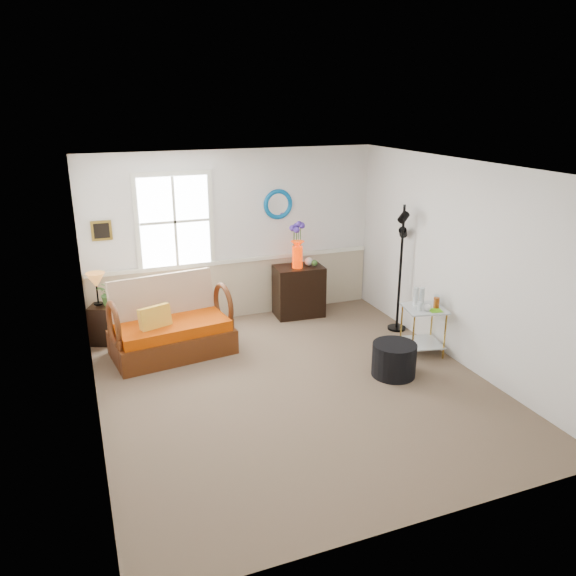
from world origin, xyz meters
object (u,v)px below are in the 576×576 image
object	(u,v)px
cabinet	(299,291)
ottoman	(394,360)
lamp_stand	(103,324)
side_table	(423,330)
floor_lamp	(400,269)
loveseat	(171,318)

from	to	relation	value
cabinet	ottoman	xyz separation A→B (m)	(0.32, -2.35, -0.19)
lamp_stand	side_table	size ratio (longest dim) A/B	0.85
floor_lamp	cabinet	bearing A→B (deg)	112.88
cabinet	side_table	xyz separation A→B (m)	(1.02, -1.92, -0.07)
floor_lamp	ottoman	distance (m)	1.69
side_table	floor_lamp	bearing A→B (deg)	80.89
lamp_stand	cabinet	distance (m)	2.98
side_table	ottoman	distance (m)	0.83
side_table	floor_lamp	xyz separation A→B (m)	(0.14, 0.84, 0.61)
loveseat	lamp_stand	distance (m)	1.12
loveseat	lamp_stand	world-z (taller)	loveseat
floor_lamp	ottoman	xyz separation A→B (m)	(-0.83, -1.27, -0.73)
loveseat	ottoman	world-z (taller)	loveseat
loveseat	floor_lamp	size ratio (longest dim) A/B	0.83
lamp_stand	floor_lamp	distance (m)	4.32
loveseat	floor_lamp	world-z (taller)	floor_lamp
loveseat	cabinet	bearing A→B (deg)	10.78
cabinet	side_table	world-z (taller)	cabinet
side_table	floor_lamp	world-z (taller)	floor_lamp
side_table	floor_lamp	size ratio (longest dim) A/B	0.35
side_table	ottoman	xyz separation A→B (m)	(-0.70, -0.43, -0.12)
lamp_stand	side_table	xyz separation A→B (m)	(4.00, -1.91, 0.05)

